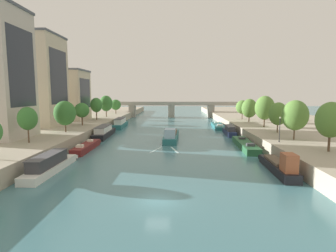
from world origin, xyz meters
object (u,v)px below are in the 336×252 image
object	(u,v)px
moored_boat_left_second	(86,147)
tree_left_nearest	(65,113)
barge_midriver	(171,135)
tree_right_nearest	(242,107)
tree_right_distant	(278,114)
tree_right_second	(295,115)
tree_right_far	(249,108)
bridge_far	(171,107)
moored_boat_left_near	(50,164)
tree_left_by_lamp	(28,119)
moored_boat_right_near	(245,145)
tree_left_second	(96,105)
tree_left_third	(106,103)
moored_boat_left_far	(120,123)
tree_right_by_lamp	(331,120)
tree_left_far	(116,105)
tree_left_end_of_row	(82,110)
tree_right_past_mid	(265,108)
lamppost_right_bank	(280,128)
moored_boat_right_gap_after	(218,126)
moored_boat_right_lone	(279,166)
moored_boat_left_downstream	(104,132)

from	to	relation	value
moored_boat_left_second	tree_left_nearest	distance (m)	11.41
barge_midriver	tree_right_nearest	distance (m)	33.63
barge_midriver	tree_right_distant	bearing A→B (deg)	-11.87
moored_boat_left_second	tree_right_second	size ratio (longest dim) A/B	1.75
tree_right_far	bridge_far	xyz separation A→B (m)	(-23.10, 43.16, -2.10)
moored_boat_left_near	tree_left_by_lamp	bearing A→B (deg)	130.91
moored_boat_right_near	tree_left_second	xyz separation A→B (m)	(-38.56, 30.69, 6.43)
barge_midriver	tree_left_third	bearing A→B (deg)	125.91
moored_boat_left_near	tree_left_second	world-z (taller)	tree_left_second
moored_boat_left_far	tree_right_by_lamp	bearing A→B (deg)	-49.15
tree_left_nearest	tree_left_far	size ratio (longest dim) A/B	1.17
tree_right_nearest	tree_left_end_of_row	bearing A→B (deg)	-159.34
tree_left_by_lamp	tree_right_nearest	size ratio (longest dim) A/B	1.00
tree_right_second	tree_left_far	bearing A→B (deg)	127.21
bridge_far	barge_midriver	bearing A→B (deg)	-89.19
tree_left_nearest	tree_right_past_mid	distance (m)	46.84
bridge_far	tree_left_third	bearing A→B (deg)	-129.95
barge_midriver	tree_left_far	distance (m)	52.21
tree_right_second	tree_right_far	world-z (taller)	tree_right_second
lamppost_right_bank	tree_right_past_mid	bearing A→B (deg)	78.84
tree_left_nearest	tree_right_nearest	bearing A→B (deg)	33.32
tree_left_far	moored_boat_right_gap_after	bearing A→B (deg)	-31.82
tree_left_end_of_row	moored_boat_right_lone	bearing A→B (deg)	-40.99
tree_left_nearest	tree_left_third	world-z (taller)	tree_left_third
tree_left_second	tree_right_second	world-z (taller)	tree_right_second
moored_boat_left_far	tree_left_by_lamp	world-z (taller)	tree_left_by_lamp
tree_left_by_lamp	tree_right_second	distance (m)	46.51
tree_left_far	tree_right_nearest	world-z (taller)	tree_right_nearest
moored_boat_left_far	bridge_far	xyz separation A→B (m)	(15.60, 37.12, 3.10)
moored_boat_right_near	tree_right_past_mid	world-z (taller)	tree_right_past_mid
moored_boat_left_downstream	moored_boat_right_near	world-z (taller)	moored_boat_left_downstream
moored_boat_left_far	moored_boat_right_near	distance (m)	44.34
tree_left_far	bridge_far	distance (m)	25.86
tree_left_end_of_row	tree_right_far	distance (m)	46.56
tree_left_third	tree_right_nearest	xyz separation A→B (m)	(45.77, -7.82, -0.82)
tree_left_second	tree_right_past_mid	xyz separation A→B (m)	(46.72, -16.67, 0.14)
tree_left_far	bridge_far	size ratio (longest dim) A/B	0.10
tree_left_end_of_row	tree_left_second	world-z (taller)	tree_left_second
moored_boat_left_downstream	tree_right_past_mid	distance (m)	40.29
moored_boat_left_far	tree_right_distant	xyz separation A→B (m)	(39.10, -27.05, 5.20)
moored_boat_left_downstream	tree_right_past_mid	world-z (taller)	tree_right_past_mid
tree_left_end_of_row	bridge_far	size ratio (longest dim) A/B	0.10
tree_right_far	moored_boat_right_gap_after	bearing A→B (deg)	138.54
moored_boat_left_near	tree_left_by_lamp	world-z (taller)	tree_left_by_lamp
tree_right_by_lamp	tree_right_second	world-z (taller)	tree_right_by_lamp
tree_left_by_lamp	tree_left_nearest	distance (m)	12.88
tree_left_by_lamp	bridge_far	bearing A→B (deg)	73.38
moored_boat_right_gap_after	tree_right_past_mid	world-z (taller)	tree_right_past_mid
moored_boat_right_near	lamppost_right_bank	xyz separation A→B (m)	(4.06, -6.78, 4.18)
tree_left_end_of_row	tree_right_nearest	xyz separation A→B (m)	(45.75, 17.25, -0.01)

